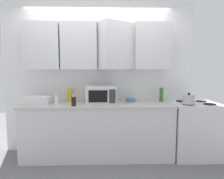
{
  "coord_description": "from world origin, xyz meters",
  "views": [
    {
      "loc": [
        0.13,
        -3.4,
        1.46
      ],
      "look_at": [
        0.23,
        -0.25,
        1.12
      ],
      "focal_mm": 30.94,
      "sensor_mm": 36.0,
      "label": 1
    }
  ],
  "objects": [
    {
      "name": "bottle_white_jar",
      "position": [
        -0.64,
        -0.41,
        0.98
      ],
      "size": [
        0.05,
        0.05,
        0.17
      ],
      "color": "white",
      "rests_on": "counter_run"
    },
    {
      "name": "stove_range",
      "position": [
        1.6,
        -0.32,
        0.45
      ],
      "size": [
        0.76,
        0.64,
        0.91
      ],
      "color": "silver",
      "rests_on": "ground_plane"
    },
    {
      "name": "microwave",
      "position": [
        0.06,
        -0.29,
        1.04
      ],
      "size": [
        0.48,
        0.37,
        0.28
      ],
      "color": "silver",
      "rests_on": "counter_run"
    },
    {
      "name": "bottle_green_oil",
      "position": [
        1.08,
        -0.16,
        1.02
      ],
      "size": [
        0.06,
        0.06,
        0.26
      ],
      "color": "#386B2D",
      "rests_on": "counter_run"
    },
    {
      "name": "bottle_soy_dark",
      "position": [
        -0.36,
        -0.51,
        0.98
      ],
      "size": [
        0.07,
        0.07,
        0.17
      ],
      "color": "black",
      "rests_on": "counter_run"
    },
    {
      "name": "wall_back_with_cabinets",
      "position": [
        -0.0,
        -0.07,
        1.58
      ],
      "size": [
        3.3,
        0.58,
        2.6
      ],
      "color": "white",
      "rests_on": "ground_plane"
    },
    {
      "name": "kettle",
      "position": [
        1.43,
        -0.46,
        0.98
      ],
      "size": [
        0.18,
        0.18,
        0.18
      ],
      "color": "#B2B2B7",
      "rests_on": "stove_range"
    },
    {
      "name": "bottle_yellow_mustard",
      "position": [
        -0.49,
        -0.1,
        1.01
      ],
      "size": [
        0.08,
        0.08,
        0.24
      ],
      "color": "gold",
      "rests_on": "counter_run"
    },
    {
      "name": "dish_rack",
      "position": [
        -0.96,
        -0.3,
        0.96
      ],
      "size": [
        0.38,
        0.3,
        0.12
      ],
      "primitive_type": "cube",
      "color": "silver",
      "rests_on": "counter_run"
    },
    {
      "name": "bowl_ceramic_small",
      "position": [
        0.55,
        -0.15,
        0.93
      ],
      "size": [
        0.17,
        0.17,
        0.05
      ],
      "primitive_type": "cylinder",
      "color": "teal",
      "rests_on": "counter_run"
    },
    {
      "name": "counter_run",
      "position": [
        0.0,
        -0.3,
        0.45
      ],
      "size": [
        2.43,
        0.63,
        0.9
      ],
      "color": "silver",
      "rests_on": "ground_plane"
    }
  ]
}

